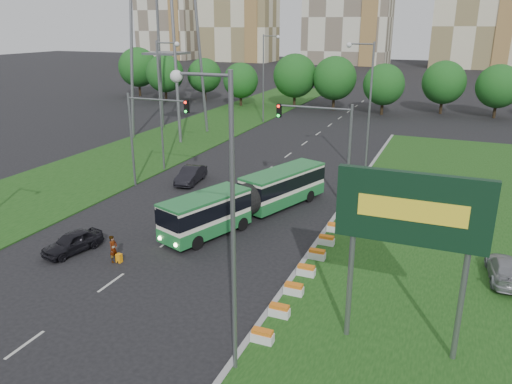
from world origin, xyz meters
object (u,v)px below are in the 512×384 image
at_px(traffic_mast_left, 147,126).
at_px(articulated_bus, 248,198).
at_px(billboard, 411,217).
at_px(car_left_far, 191,175).
at_px(pedestrian, 113,249).
at_px(shopping_trolley, 119,258).
at_px(car_left_near, 73,242).
at_px(traffic_mast_median, 328,139).
at_px(car_median, 506,269).

distance_m(traffic_mast_left, articulated_bus, 11.68).
xyz_separation_m(billboard, car_left_far, (-20.07, 17.47, -5.44)).
distance_m(billboard, car_left_far, 27.16).
relative_size(pedestrian, shopping_trolley, 3.08).
distance_m(traffic_mast_left, car_left_near, 13.81).
height_order(traffic_mast_median, pedestrian, traffic_mast_median).
bearing_deg(car_median, traffic_mast_left, -18.67).
xyz_separation_m(car_left_near, car_left_far, (-0.21, 15.16, 0.07)).
xyz_separation_m(billboard, traffic_mast_left, (-22.63, 15.00, -0.81)).
bearing_deg(traffic_mast_left, car_left_near, -77.69).
distance_m(traffic_mast_median, shopping_trolley, 17.17).
relative_size(billboard, car_left_far, 1.83).
height_order(articulated_bus, car_left_near, articulated_bus).
distance_m(billboard, car_left_near, 20.74).
xyz_separation_m(traffic_mast_left, pedestrian, (5.94, -12.81, -4.52)).
relative_size(car_left_near, shopping_trolley, 7.10).
height_order(car_left_near, car_left_far, car_left_far).
distance_m(traffic_mast_median, articulated_bus, 7.38).
relative_size(billboard, traffic_mast_left, 1.00).
xyz_separation_m(billboard, traffic_mast_median, (-7.47, 16.00, -0.81)).
bearing_deg(pedestrian, articulated_bus, -28.09).
relative_size(traffic_mast_left, shopping_trolley, 14.84).
distance_m(articulated_bus, shopping_trolley, 10.48).
xyz_separation_m(traffic_mast_median, articulated_bus, (-4.63, -4.29, -3.83)).
xyz_separation_m(articulated_bus, car_median, (16.73, -3.47, -0.74)).
xyz_separation_m(billboard, car_left_near, (-19.86, 2.31, -5.51)).
bearing_deg(pedestrian, billboard, -99.86).
xyz_separation_m(articulated_bus, car_left_near, (-7.76, -9.40, -0.87)).
height_order(traffic_mast_left, shopping_trolley, traffic_mast_left).
bearing_deg(shopping_trolley, car_left_far, 107.14).
bearing_deg(car_left_far, car_median, -27.91).
bearing_deg(articulated_bus, traffic_mast_left, -177.56).
height_order(car_left_far, car_median, car_left_far).
xyz_separation_m(billboard, pedestrian, (-16.68, 2.19, -5.33)).
bearing_deg(car_median, traffic_mast_median, -37.40).
height_order(traffic_mast_median, shopping_trolley, traffic_mast_median).
bearing_deg(traffic_mast_left, billboard, -33.55).
relative_size(traffic_mast_left, pedestrian, 4.82).
relative_size(traffic_mast_left, car_left_near, 2.09).
relative_size(car_left_far, pedestrian, 2.63).
distance_m(car_median, pedestrian, 22.16).
relative_size(articulated_bus, car_left_near, 3.94).
bearing_deg(car_median, pedestrian, 11.11).
distance_m(articulated_bus, car_left_far, 9.87).
height_order(car_median, shopping_trolley, car_median).
distance_m(traffic_mast_left, pedestrian, 14.83).
bearing_deg(shopping_trolley, traffic_mast_median, 60.65).
relative_size(billboard, pedestrian, 4.82).
bearing_deg(traffic_mast_left, car_left_far, 44.02).
bearing_deg(articulated_bus, shopping_trolley, -94.35).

